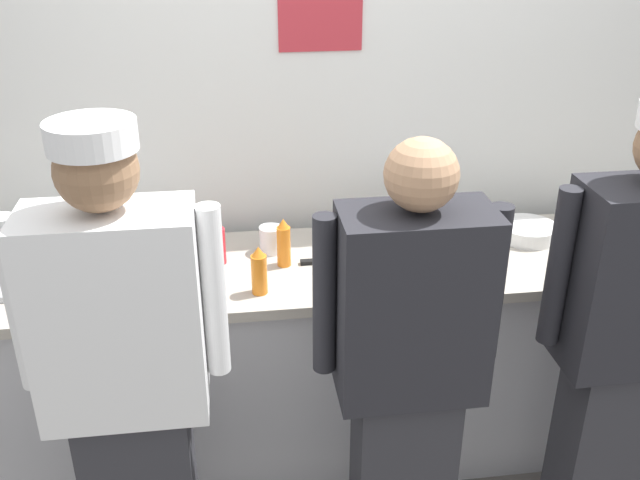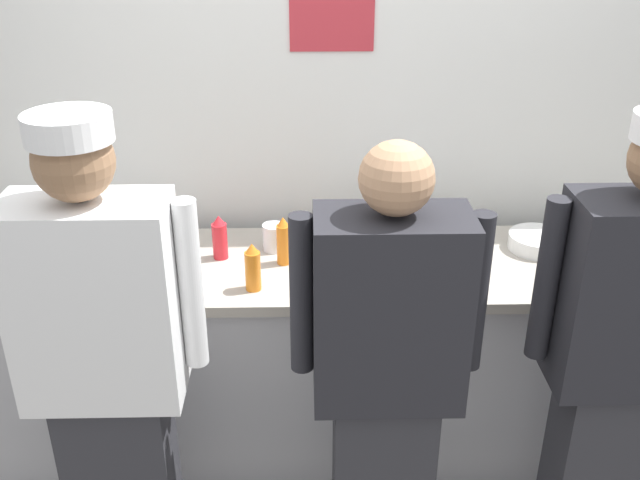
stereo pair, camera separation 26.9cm
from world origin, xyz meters
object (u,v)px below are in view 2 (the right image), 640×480
(chef_far_right, at_px, (624,356))
(squeeze_bottle_primary, at_px, (283,241))
(squeeze_bottle_secondary, at_px, (253,268))
(squeeze_bottle_spare, at_px, (220,238))
(deli_cup, at_px, (274,237))
(chef_near_left, at_px, (106,366))
(mixing_bowl_steel, at_px, (411,249))
(ramekin_green_sauce, at_px, (147,274))
(chef_center, at_px, (387,375))
(plate_stack_front, at_px, (538,242))
(sheet_tray, at_px, (68,263))
(chefs_knife, at_px, (330,262))

(chef_far_right, distance_m, squeeze_bottle_primary, 1.23)
(squeeze_bottle_secondary, bearing_deg, squeeze_bottle_spare, 119.80)
(deli_cup, bearing_deg, squeeze_bottle_spare, -161.92)
(chef_near_left, relative_size, squeeze_bottle_spare, 9.40)
(chef_far_right, distance_m, mixing_bowl_steel, 0.84)
(chef_near_left, relative_size, squeeze_bottle_secondary, 9.22)
(chef_near_left, xyz_separation_m, chef_far_right, (1.58, 0.04, -0.01))
(chef_far_right, bearing_deg, squeeze_bottle_primary, 150.06)
(chef_far_right, xyz_separation_m, squeeze_bottle_primary, (-1.06, 0.61, 0.10))
(mixing_bowl_steel, bearing_deg, squeeze_bottle_spare, 175.54)
(ramekin_green_sauce, height_order, deli_cup, deli_cup)
(chef_far_right, bearing_deg, chef_center, -177.95)
(chef_far_right, bearing_deg, squeeze_bottle_secondary, 160.34)
(chef_near_left, bearing_deg, squeeze_bottle_primary, 51.44)
(plate_stack_front, xyz_separation_m, squeeze_bottle_secondary, (-1.11, -0.30, 0.06))
(squeeze_bottle_primary, height_order, squeeze_bottle_spare, squeeze_bottle_primary)
(ramekin_green_sauce, distance_m, deli_cup, 0.51)
(sheet_tray, bearing_deg, chef_far_right, -17.93)
(ramekin_green_sauce, bearing_deg, sheet_tray, 160.63)
(sheet_tray, xyz_separation_m, ramekin_green_sauce, (0.32, -0.11, 0.01))
(chef_near_left, xyz_separation_m, squeeze_bottle_secondary, (0.41, 0.45, 0.09))
(chef_near_left, distance_m, mixing_bowl_steel, 1.19)
(chef_far_right, relative_size, ramekin_green_sauce, 18.52)
(chef_far_right, xyz_separation_m, squeeze_bottle_secondary, (-1.17, 0.42, 0.10))
(plate_stack_front, distance_m, squeeze_bottle_primary, 1.01)
(deli_cup, height_order, chefs_knife, deli_cup)
(mixing_bowl_steel, xyz_separation_m, chefs_knife, (-0.31, 0.00, -0.05))
(squeeze_bottle_spare, bearing_deg, plate_stack_front, 2.29)
(chef_near_left, height_order, deli_cup, chef_near_left)
(chef_near_left, bearing_deg, mixing_bowl_steel, 32.76)
(chef_center, bearing_deg, deli_cup, 115.92)
(chef_center, relative_size, plate_stack_front, 6.74)
(chef_far_right, bearing_deg, mixing_bowl_steel, 133.78)
(chef_center, height_order, mixing_bowl_steel, chef_center)
(chefs_knife, bearing_deg, chef_far_right, -34.40)
(chef_far_right, relative_size, plate_stack_front, 6.99)
(chef_near_left, bearing_deg, plate_stack_front, 26.22)
(chef_far_right, bearing_deg, deli_cup, 146.51)
(squeeze_bottle_primary, xyz_separation_m, ramekin_green_sauce, (-0.49, -0.12, -0.07))
(chef_center, distance_m, chefs_knife, 0.66)
(mixing_bowl_steel, bearing_deg, chef_near_left, -147.24)
(squeeze_bottle_spare, height_order, deli_cup, squeeze_bottle_spare)
(chef_near_left, distance_m, squeeze_bottle_spare, 0.75)
(chef_far_right, relative_size, squeeze_bottle_secondary, 9.09)
(chef_far_right, height_order, squeeze_bottle_secondary, chef_far_right)
(chef_center, distance_m, ramekin_green_sauce, 0.98)
(squeeze_bottle_secondary, distance_m, deli_cup, 0.32)
(chef_center, height_order, chef_far_right, chef_far_right)
(mixing_bowl_steel, relative_size, squeeze_bottle_primary, 2.03)
(chef_near_left, bearing_deg, ramekin_green_sauce, 87.66)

